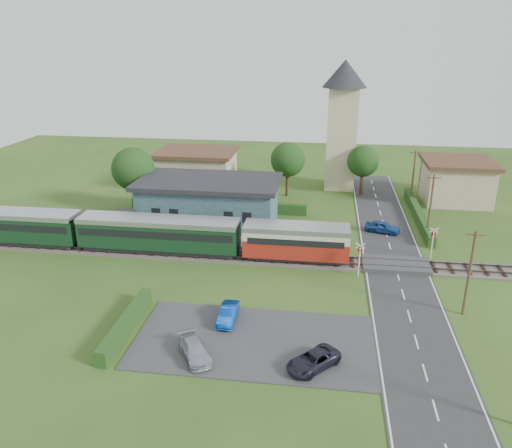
# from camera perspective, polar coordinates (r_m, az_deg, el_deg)

# --- Properties ---
(ground) EXTENTS (120.00, 120.00, 0.00)m
(ground) POSITION_cam_1_polar(r_m,az_deg,el_deg) (46.83, 3.69, -5.24)
(ground) COLOR #2D4C19
(railway_track) EXTENTS (76.00, 3.20, 0.49)m
(railway_track) POSITION_cam_1_polar(r_m,az_deg,el_deg) (48.58, 3.88, -4.10)
(railway_track) COLOR #4C443D
(railway_track) RESTS_ON ground
(road) EXTENTS (6.00, 70.00, 0.05)m
(road) POSITION_cam_1_polar(r_m,az_deg,el_deg) (47.26, 15.92, -5.76)
(road) COLOR #28282B
(road) RESTS_ON ground
(car_park) EXTENTS (17.00, 9.00, 0.08)m
(car_park) POSITION_cam_1_polar(r_m,az_deg,el_deg) (36.57, -0.26, -13.22)
(car_park) COLOR #333335
(car_park) RESTS_ON ground
(crossing_deck) EXTENTS (6.20, 3.40, 0.45)m
(crossing_deck) POSITION_cam_1_polar(r_m,az_deg,el_deg) (48.97, 15.67, -4.52)
(crossing_deck) COLOR #333335
(crossing_deck) RESTS_ON ground
(platform) EXTENTS (30.00, 3.00, 0.45)m
(platform) POSITION_cam_1_polar(r_m,az_deg,el_deg) (52.97, -6.70, -1.90)
(platform) COLOR gray
(platform) RESTS_ON ground
(equipment_hut) EXTENTS (2.30, 2.30, 2.55)m
(equipment_hut) POSITION_cam_1_polar(r_m,az_deg,el_deg) (54.93, -14.87, 0.06)
(equipment_hut) COLOR #C7BA90
(equipment_hut) RESTS_ON platform
(station_building) EXTENTS (16.00, 9.00, 5.30)m
(station_building) POSITION_cam_1_polar(r_m,az_deg,el_deg) (57.38, -5.37, 2.57)
(station_building) COLOR #32454D
(station_building) RESTS_ON ground
(train) EXTENTS (43.20, 2.90, 3.40)m
(train) POSITION_cam_1_polar(r_m,az_deg,el_deg) (51.35, -14.41, -0.83)
(train) COLOR #232328
(train) RESTS_ON ground
(church_tower) EXTENTS (6.00, 6.00, 17.60)m
(church_tower) POSITION_cam_1_polar(r_m,az_deg,el_deg) (70.81, 9.86, 12.09)
(church_tower) COLOR #C7BA90
(church_tower) RESTS_ON ground
(house_west) EXTENTS (10.80, 8.80, 5.50)m
(house_west) POSITION_cam_1_polar(r_m,az_deg,el_deg) (71.59, -6.75, 6.26)
(house_west) COLOR tan
(house_west) RESTS_ON ground
(house_east) EXTENTS (8.80, 8.80, 5.50)m
(house_east) POSITION_cam_1_polar(r_m,az_deg,el_deg) (70.46, 21.87, 4.67)
(house_east) COLOR tan
(house_east) RESTS_ON ground
(hedge_carpark) EXTENTS (0.80, 9.00, 1.20)m
(hedge_carpark) POSITION_cam_1_polar(r_m,az_deg,el_deg) (38.58, -14.63, -11.01)
(hedge_carpark) COLOR #193814
(hedge_carpark) RESTS_ON ground
(hedge_roadside) EXTENTS (0.80, 18.00, 1.20)m
(hedge_roadside) POSITION_cam_1_polar(r_m,az_deg,el_deg) (62.36, 18.03, 1.08)
(hedge_roadside) COLOR #193814
(hedge_roadside) RESTS_ON ground
(hedge_station) EXTENTS (22.00, 0.80, 1.30)m
(hedge_station) POSITION_cam_1_polar(r_m,az_deg,el_deg) (62.19, -4.37, 2.06)
(hedge_station) COLOR #193814
(hedge_station) RESTS_ON ground
(tree_a) EXTENTS (5.20, 5.20, 8.00)m
(tree_a) POSITION_cam_1_polar(r_m,az_deg,el_deg) (62.37, -13.85, 6.11)
(tree_a) COLOR #332316
(tree_a) RESTS_ON ground
(tree_b) EXTENTS (4.60, 4.60, 7.34)m
(tree_b) POSITION_cam_1_polar(r_m,az_deg,el_deg) (67.02, 3.65, 7.33)
(tree_b) COLOR #332316
(tree_b) RESTS_ON ground
(tree_c) EXTENTS (4.20, 4.20, 6.78)m
(tree_c) POSITION_cam_1_polar(r_m,az_deg,el_deg) (69.06, 12.14, 7.00)
(tree_c) COLOR #332316
(tree_c) RESTS_ON ground
(utility_pole_b) EXTENTS (1.40, 0.22, 7.00)m
(utility_pole_b) POSITION_cam_1_polar(r_m,az_deg,el_deg) (41.34, 23.21, -5.11)
(utility_pole_b) COLOR #473321
(utility_pole_b) RESTS_ON ground
(utility_pole_c) EXTENTS (1.40, 0.22, 7.00)m
(utility_pole_c) POSITION_cam_1_polar(r_m,az_deg,el_deg) (55.84, 19.31, 1.96)
(utility_pole_c) COLOR #473321
(utility_pole_c) RESTS_ON ground
(utility_pole_d) EXTENTS (1.40, 0.22, 7.00)m
(utility_pole_d) POSITION_cam_1_polar(r_m,az_deg,el_deg) (67.16, 17.52, 5.22)
(utility_pole_d) COLOR #473321
(utility_pole_d) RESTS_ON ground
(crossing_signal_near) EXTENTS (0.84, 0.28, 3.28)m
(crossing_signal_near) POSITION_cam_1_polar(r_m,az_deg,el_deg) (45.60, 11.76, -3.43)
(crossing_signal_near) COLOR silver
(crossing_signal_near) RESTS_ON ground
(crossing_signal_far) EXTENTS (0.84, 0.28, 3.28)m
(crossing_signal_far) POSITION_cam_1_polar(r_m,az_deg,el_deg) (51.04, 19.56, -1.58)
(crossing_signal_far) COLOR silver
(crossing_signal_far) RESTS_ON ground
(streetlamp_west) EXTENTS (0.30, 0.30, 5.15)m
(streetlamp_west) POSITION_cam_1_polar(r_m,az_deg,el_deg) (69.07, -13.45, 5.52)
(streetlamp_west) COLOR #3F3F47
(streetlamp_west) RESTS_ON ground
(streetlamp_east) EXTENTS (0.30, 0.30, 5.15)m
(streetlamp_east) POSITION_cam_1_polar(r_m,az_deg,el_deg) (72.39, 18.30, 5.72)
(streetlamp_east) COLOR #3F3F47
(streetlamp_east) RESTS_ON ground
(car_on_road) EXTENTS (4.08, 2.54, 1.30)m
(car_on_road) POSITION_cam_1_polar(r_m,az_deg,el_deg) (56.81, 14.27, -0.32)
(car_on_road) COLOR navy
(car_on_road) RESTS_ON road
(car_park_blue) EXTENTS (1.23, 3.50, 1.15)m
(car_park_blue) POSITION_cam_1_polar(r_m,az_deg,el_deg) (38.58, -3.20, -10.20)
(car_park_blue) COLOR #053696
(car_park_blue) RESTS_ON car_park
(car_park_silver) EXTENTS (3.27, 4.02, 1.10)m
(car_park_silver) POSITION_cam_1_polar(r_m,az_deg,el_deg) (34.86, -7.03, -14.12)
(car_park_silver) COLOR #9CA1AE
(car_park_silver) RESTS_ON car_park
(car_park_dark) EXTENTS (3.96, 4.06, 1.08)m
(car_park_dark) POSITION_cam_1_polar(r_m,az_deg,el_deg) (33.92, 6.56, -15.22)
(car_park_dark) COLOR #201E2D
(car_park_dark) RESTS_ON car_park
(pedestrian_near) EXTENTS (0.75, 0.56, 1.86)m
(pedestrian_near) POSITION_cam_1_polar(r_m,az_deg,el_deg) (50.64, 2.52, -1.44)
(pedestrian_near) COLOR gray
(pedestrian_near) RESTS_ON platform
(pedestrian_far) EXTENTS (0.93, 1.09, 1.95)m
(pedestrian_far) POSITION_cam_1_polar(r_m,az_deg,el_deg) (54.88, -13.56, -0.19)
(pedestrian_far) COLOR gray
(pedestrian_far) RESTS_ON platform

